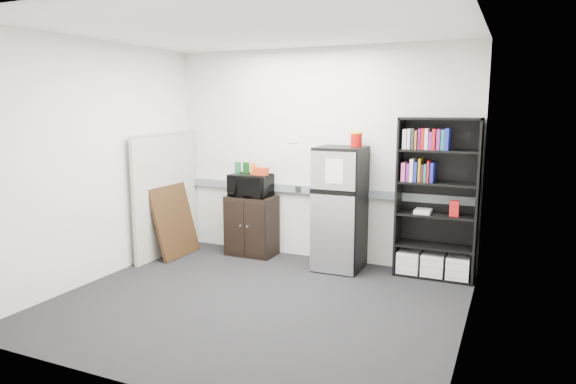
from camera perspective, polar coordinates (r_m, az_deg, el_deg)
The scene contains 18 objects.
floor at distance 5.35m, azimuth -3.61°, elevation -12.16°, with size 4.00×4.00×0.00m, color black.
wall_back at distance 6.60m, azimuth 3.35°, elevation 4.08°, with size 4.00×0.02×2.70m, color silver.
wall_right at distance 4.45m, azimuth 19.65°, elevation 0.88°, with size 0.02×3.50×2.70m, color silver.
wall_left at distance 6.20m, azimuth -20.39°, elevation 3.14°, with size 0.02×3.50×2.70m, color silver.
ceiling at distance 5.02m, azimuth -3.95°, elevation 17.79°, with size 4.00×3.50×0.02m, color white.
electrical_raceway at distance 6.63m, azimuth 3.22°, elevation 0.18°, with size 3.92×0.05×0.10m, color slate.
wall_note at distance 6.71m, azimuth 0.53°, elevation 5.90°, with size 0.14×0.00×0.10m, color white.
bookshelf at distance 6.11m, azimuth 16.21°, elevation -0.87°, with size 0.90×0.34×1.85m.
cubicle_partition at distance 7.01m, azimuth -13.39°, elevation -0.28°, with size 0.06×1.30×1.62m.
cabinet at distance 6.88m, azimuth -4.07°, elevation -3.74°, with size 0.64×0.43×0.80m.
microwave at distance 6.76m, azimuth -4.19°, elevation 0.74°, with size 0.53×0.36×0.29m, color black.
snack_box_a at distance 6.86m, azimuth -5.60°, elevation 2.72°, with size 0.07×0.05×0.15m, color #18542B.
snack_box_b at distance 6.80m, azimuth -4.67°, elevation 2.67°, with size 0.07×0.05×0.15m, color #0C3910.
snack_box_c at distance 6.74m, azimuth -3.83°, elevation 2.59°, with size 0.07×0.05×0.14m, color orange.
snack_bag at distance 6.64m, azimuth -3.01°, elevation 2.31°, with size 0.18×0.10×0.10m, color #B83012.
refrigerator at distance 6.24m, azimuth 5.79°, elevation -1.85°, with size 0.57×0.59×1.50m.
coffee_can at distance 6.21m, azimuth 7.60°, elevation 5.92°, with size 0.14×0.14×0.19m.
framed_poster at distance 6.99m, azimuth -12.49°, elevation -3.07°, with size 0.28×0.74×0.94m.
Camera 1 is at (2.32, -4.39, 1.98)m, focal length 32.00 mm.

